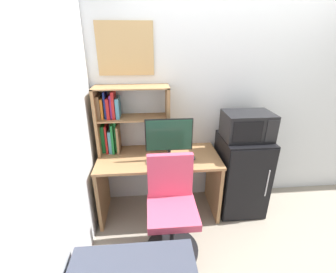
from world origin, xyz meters
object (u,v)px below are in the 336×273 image
Objects in this scene: keyboard at (167,160)px; wall_corkboard at (125,49)px; hutch_bookshelf at (122,119)px; desk_chair at (171,212)px; microwave at (247,126)px; monitor at (169,137)px; computer_mouse at (193,158)px; mini_fridge at (240,174)px.

wall_corkboard is (-0.39, 0.42, 1.09)m from keyboard.
desk_chair is (0.48, -0.72, -0.70)m from hutch_bookshelf.
hutch_bookshelf is 1.54× the size of microwave.
hutch_bookshelf reaches higher than monitor.
keyboard is at bearing -176.06° from computer_mouse.
microwave is 1.22m from desk_chair.
computer_mouse is (0.75, -0.28, -0.37)m from hutch_bookshelf.
desk_chair is (-0.02, -0.46, -0.57)m from monitor.
wall_corkboard is at bearing 166.88° from mini_fridge.
microwave is (0.00, 0.00, 0.61)m from mini_fridge.
keyboard is 0.46× the size of mini_fridge.
desk_chair is at bearing -92.41° from monitor.
microwave is 0.89× the size of wall_corkboard.
hutch_bookshelf is at bearing 153.09° from monitor.
hutch_bookshelf is 1.37× the size of wall_corkboard.
microwave is (1.36, -0.18, -0.06)m from hutch_bookshelf.
computer_mouse is at bearing -6.02° from monitor.
monitor reaches higher than desk_chair.
monitor is at bearing -26.91° from hutch_bookshelf.
computer_mouse is 0.10× the size of mini_fridge.
keyboard is 4.59× the size of computer_mouse.
wall_corkboard is (-0.67, 0.40, 1.08)m from computer_mouse.
hutch_bookshelf is at bearing 159.61° from computer_mouse.
mini_fridge is at bearing -7.60° from hutch_bookshelf.
microwave reaches higher than keyboard.
mini_fridge is 1.82× the size of microwave.
desk_chair reaches higher than computer_mouse.
desk_chair is at bearing -148.59° from mini_fridge.
mini_fridge is 0.96× the size of desk_chair.
hutch_bookshelf is at bearing 147.60° from keyboard.
hutch_bookshelf reaches higher than computer_mouse.
monitor is 1.15× the size of keyboard.
monitor is 0.96× the size of microwave.
desk_chair is 1.69× the size of wall_corkboard.
microwave reaches higher than desk_chair.
monitor is at bearing 87.59° from desk_chair.
hutch_bookshelf reaches higher than keyboard.
monitor reaches higher than computer_mouse.
keyboard is at bearing 91.02° from desk_chair.
keyboard is 0.94m from mini_fridge.
computer_mouse is at bearing -170.69° from mini_fridge.
hutch_bookshelf is 1.85× the size of keyboard.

